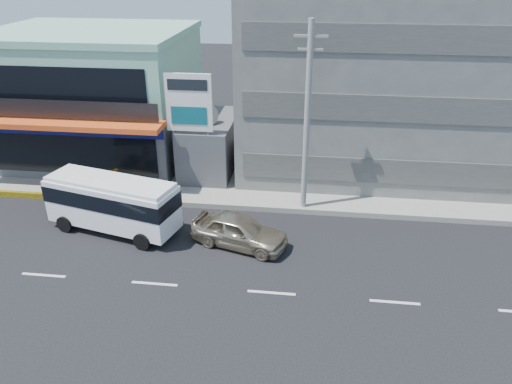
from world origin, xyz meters
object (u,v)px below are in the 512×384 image
Objects in this scene: concrete_building at (378,55)px; sedan at (239,231)px; shop_building at (96,98)px; satellite_dish at (206,123)px; minibus at (112,201)px; motorcycle_rider at (120,194)px; utility_pole_near at (307,120)px; billboard at (189,109)px.

sedan is at bearing -120.97° from concrete_building.
satellite_dish is at bearing -20.21° from shop_building.
concrete_building is 17.99m from minibus.
motorcycle_rider is at bearing -149.41° from concrete_building.
concrete_building reaches higher than shop_building.
motorcycle_rider is (-0.68, 2.57, -0.92)m from minibus.
shop_building is at bearing 154.94° from utility_pole_near.
concrete_building is 7.06× the size of motorcycle_rider.
shop_building is at bearing 147.68° from billboard.
concrete_building is at bearing 62.24° from utility_pole_near.
concrete_building is 11.30m from satellite_dish.
concrete_building reaches higher than motorcycle_rider.
satellite_dish is at bearing 39.18° from sedan.
minibus is (-3.32, -6.85, -1.91)m from satellite_dish.
sedan is (-2.89, -3.88, -4.36)m from utility_pole_near.
billboard is 1.48× the size of sedan.
concrete_building reaches higher than billboard.
satellite_dish is 0.22× the size of billboard.
billboard is (7.50, -4.75, 0.93)m from shop_building.
motorcycle_rider is at bearing 104.80° from minibus.
utility_pole_near is at bearing -15.48° from billboard.
shop_building reaches higher than motorcycle_rider.
concrete_building is 17.42m from motorcycle_rider.
satellite_dish is (8.00, -2.95, -0.42)m from shop_building.
shop_building is 11.10m from minibus.
motorcycle_rider is (-7.11, 3.20, -0.05)m from sedan.
billboard is 7.90m from sedan.
concrete_building is 2.32× the size of billboard.
sedan is at bearing -57.56° from billboard.
utility_pole_near is (14.00, -6.55, 1.15)m from shop_building.
shop_building is 1.80× the size of billboard.
utility_pole_near reaches higher than satellite_dish.
shop_building is 15.57m from sedan.
satellite_dish is (-10.00, -4.00, -3.42)m from concrete_building.
shop_building reaches higher than sedan.
minibus is at bearing -119.18° from billboard.
minibus reaches higher than sedan.
satellite_dish is 6.50m from motorcycle_rider.
minibus is (-13.32, -10.85, -5.34)m from concrete_building.
minibus is 6.52m from sedan.
satellite_dish is 0.32× the size of sedan.
utility_pole_near is (6.50, -1.80, 0.22)m from billboard.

